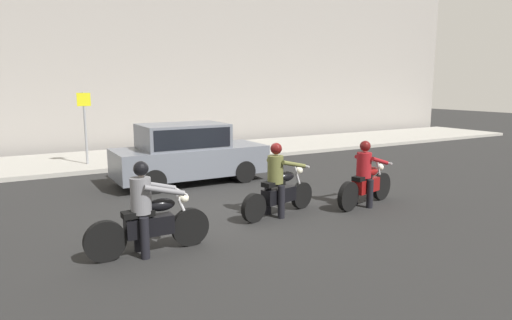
{
  "coord_description": "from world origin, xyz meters",
  "views": [
    {
      "loc": [
        -4.39,
        -8.89,
        2.83
      ],
      "look_at": [
        0.69,
        -0.01,
        1.09
      ],
      "focal_mm": 31.26,
      "sensor_mm": 36.0,
      "label": 1
    }
  ],
  "objects_px": {
    "motorcycle_with_rider_crimson": "(366,179)",
    "parked_sedan_slate_gray": "(188,153)",
    "street_sign_post": "(85,121)",
    "motorcycle_with_rider_gray": "(148,216)",
    "motorcycle_with_rider_olive": "(279,186)"
  },
  "relations": [
    {
      "from": "motorcycle_with_rider_crimson",
      "to": "parked_sedan_slate_gray",
      "type": "height_order",
      "value": "parked_sedan_slate_gray"
    },
    {
      "from": "parked_sedan_slate_gray",
      "to": "street_sign_post",
      "type": "xyz_separation_m",
      "value": [
        -2.16,
        3.88,
        0.74
      ]
    },
    {
      "from": "motorcycle_with_rider_gray",
      "to": "parked_sedan_slate_gray",
      "type": "height_order",
      "value": "parked_sedan_slate_gray"
    },
    {
      "from": "motorcycle_with_rider_crimson",
      "to": "parked_sedan_slate_gray",
      "type": "relative_size",
      "value": 0.48
    },
    {
      "from": "motorcycle_with_rider_gray",
      "to": "street_sign_post",
      "type": "distance_m",
      "value": 8.82
    },
    {
      "from": "motorcycle_with_rider_olive",
      "to": "motorcycle_with_rider_crimson",
      "type": "distance_m",
      "value": 2.25
    },
    {
      "from": "motorcycle_with_rider_crimson",
      "to": "motorcycle_with_rider_gray",
      "type": "height_order",
      "value": "motorcycle_with_rider_gray"
    },
    {
      "from": "motorcycle_with_rider_olive",
      "to": "motorcycle_with_rider_gray",
      "type": "bearing_deg",
      "value": -165.54
    },
    {
      "from": "motorcycle_with_rider_crimson",
      "to": "street_sign_post",
      "type": "distance_m",
      "value": 9.67
    },
    {
      "from": "motorcycle_with_rider_crimson",
      "to": "motorcycle_with_rider_olive",
      "type": "bearing_deg",
      "value": 171.4
    },
    {
      "from": "motorcycle_with_rider_gray",
      "to": "street_sign_post",
      "type": "bearing_deg",
      "value": 87.09
    },
    {
      "from": "motorcycle_with_rider_olive",
      "to": "street_sign_post",
      "type": "bearing_deg",
      "value": 108.54
    },
    {
      "from": "parked_sedan_slate_gray",
      "to": "street_sign_post",
      "type": "relative_size",
      "value": 1.78
    },
    {
      "from": "motorcycle_with_rider_olive",
      "to": "parked_sedan_slate_gray",
      "type": "bearing_deg",
      "value": 97.13
    },
    {
      "from": "motorcycle_with_rider_crimson",
      "to": "street_sign_post",
      "type": "bearing_deg",
      "value": 120.53
    }
  ]
}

